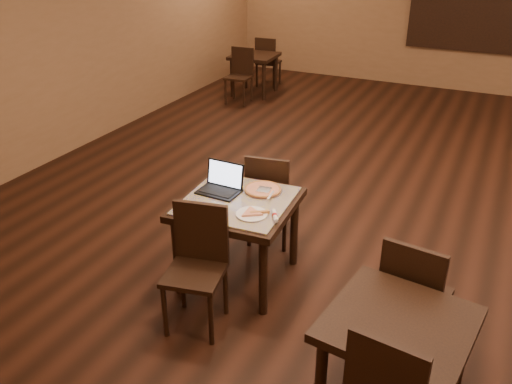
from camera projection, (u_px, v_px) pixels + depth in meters
The scene contains 19 objects.
ground at pixel (366, 197), 6.17m from camera, with size 10.00×10.00×0.00m, color black.
wall_back at pixel (450, 4), 9.53m from camera, with size 8.00×0.02×3.00m, color #906A49.
wall_left at pixel (76, 34), 7.05m from camera, with size 0.02×10.00×3.00m, color #906A49.
mural at pixel (481, 3), 9.28m from camera, with size 2.34×0.05×1.64m.
tiled_table at pixel (237, 211), 4.49m from camera, with size 0.98×0.98×0.76m.
chair_main_near at pixel (198, 259), 4.06m from camera, with size 0.50×0.50×0.97m.
chair_main_far at pixel (269, 195), 5.05m from camera, with size 0.47×0.47×0.94m.
laptop at pixel (222, 184), 4.58m from camera, with size 0.35×0.28×0.24m.
plate at pixel (252, 214), 4.21m from camera, with size 0.25×0.25×0.01m, color white.
pizza_slice at pixel (252, 213), 4.21m from camera, with size 0.19×0.19×0.02m, color beige, non-canonical shape.
pizza_pan at pixel (263, 191), 4.59m from camera, with size 0.34×0.34×0.01m, color silver.
pizza_whole at pixel (263, 189), 4.59m from camera, with size 0.32×0.32×0.02m.
spatula at pixel (264, 190), 4.56m from camera, with size 0.11×0.26×0.01m, color silver.
napkin_roll at pixel (275, 216), 4.17m from camera, with size 0.11×0.16×0.04m.
other_table_b at pixel (254, 61), 9.58m from camera, with size 0.80×0.80×0.71m.
other_table_b_chair_near at pixel (240, 72), 9.19m from camera, with size 0.42×0.42×0.91m.
other_table_b_chair_far at pixel (267, 59), 10.04m from camera, with size 0.42×0.42×0.91m.
other_table_c at pixel (397, 337), 3.18m from camera, with size 0.91×0.91×0.76m.
other_table_c_chair_far at pixel (413, 293), 3.68m from camera, with size 0.48×0.48×0.98m.
Camera 1 is at (1.25, -5.49, 2.82)m, focal length 38.00 mm.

